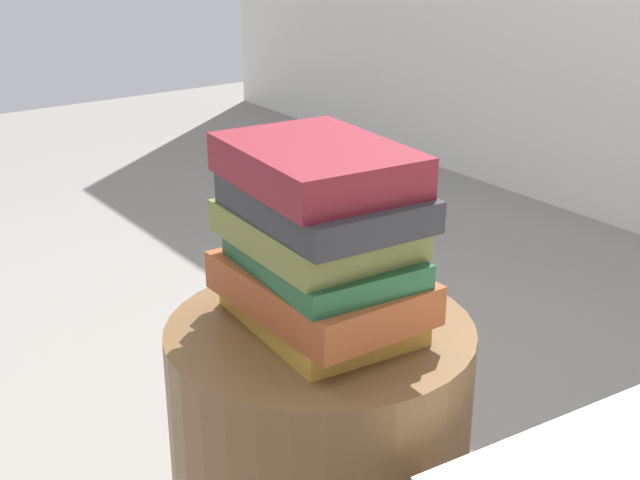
{
  "coord_description": "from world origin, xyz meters",
  "views": [
    {
      "loc": [
        0.89,
        -0.64,
        1.11
      ],
      "look_at": [
        0.0,
        0.0,
        0.67
      ],
      "focal_mm": 48.34,
      "sensor_mm": 36.0,
      "label": 1
    }
  ],
  "objects_px": {
    "book_forest": "(326,258)",
    "book_olive": "(317,228)",
    "book_rust": "(320,286)",
    "book_maroon": "(317,164)",
    "book_ochre": "(320,312)",
    "book_charcoal": "(326,202)"
  },
  "relations": [
    {
      "from": "book_rust",
      "to": "book_forest",
      "type": "height_order",
      "value": "book_forest"
    },
    {
      "from": "book_olive",
      "to": "book_forest",
      "type": "bearing_deg",
      "value": 8.97
    },
    {
      "from": "book_ochre",
      "to": "book_charcoal",
      "type": "bearing_deg",
      "value": -5.85
    },
    {
      "from": "book_charcoal",
      "to": "book_forest",
      "type": "bearing_deg",
      "value": 153.45
    },
    {
      "from": "book_rust",
      "to": "book_maroon",
      "type": "relative_size",
      "value": 1.1
    },
    {
      "from": "book_rust",
      "to": "book_forest",
      "type": "distance_m",
      "value": 0.05
    },
    {
      "from": "book_forest",
      "to": "book_rust",
      "type": "bearing_deg",
      "value": -162.89
    },
    {
      "from": "book_olive",
      "to": "book_maroon",
      "type": "distance_m",
      "value": 0.09
    },
    {
      "from": "book_ochre",
      "to": "book_maroon",
      "type": "distance_m",
      "value": 0.22
    },
    {
      "from": "book_forest",
      "to": "book_charcoal",
      "type": "height_order",
      "value": "book_charcoal"
    },
    {
      "from": "book_forest",
      "to": "book_charcoal",
      "type": "bearing_deg",
      "value": -25.22
    },
    {
      "from": "book_rust",
      "to": "book_olive",
      "type": "height_order",
      "value": "book_olive"
    },
    {
      "from": "book_olive",
      "to": "book_rust",
      "type": "bearing_deg",
      "value": -2.24
    },
    {
      "from": "book_rust",
      "to": "book_maroon",
      "type": "xyz_separation_m",
      "value": [
        -0.0,
        -0.0,
        0.18
      ]
    },
    {
      "from": "book_forest",
      "to": "book_maroon",
      "type": "relative_size",
      "value": 0.96
    },
    {
      "from": "book_charcoal",
      "to": "book_maroon",
      "type": "xyz_separation_m",
      "value": [
        -0.02,
        -0.0,
        0.05
      ]
    },
    {
      "from": "book_forest",
      "to": "book_olive",
      "type": "bearing_deg",
      "value": -168.95
    },
    {
      "from": "book_rust",
      "to": "book_forest",
      "type": "relative_size",
      "value": 1.15
    },
    {
      "from": "book_olive",
      "to": "book_ochre",
      "type": "bearing_deg",
      "value": 77.78
    },
    {
      "from": "book_ochre",
      "to": "book_olive",
      "type": "xyz_separation_m",
      "value": [
        -0.0,
        -0.0,
        0.13
      ]
    },
    {
      "from": "book_ochre",
      "to": "book_olive",
      "type": "distance_m",
      "value": 0.13
    },
    {
      "from": "book_olive",
      "to": "book_charcoal",
      "type": "distance_m",
      "value": 0.05
    }
  ]
}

